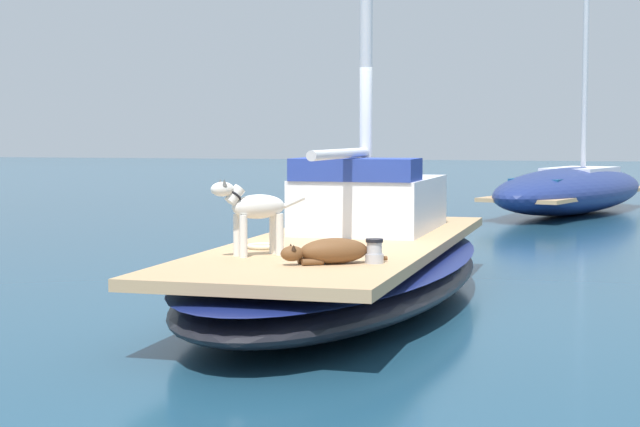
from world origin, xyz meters
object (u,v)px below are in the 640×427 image
object	(u,v)px
dog_white	(254,209)
coiled_rope	(264,246)
sailboat_main	(346,271)
dog_brown	(330,251)
moored_boat_far_astern	(572,189)
deck_winch	(374,252)

from	to	relation	value
dog_white	coiled_rope	distance (m)	0.74
sailboat_main	dog_brown	distance (m)	2.05
sailboat_main	dog_white	xyz separation A→B (m)	(-0.45, -1.60, 0.75)
dog_white	moored_boat_far_astern	bearing A→B (deg)	81.17
deck_winch	coiled_rope	distance (m)	1.53
dog_brown	coiled_rope	distance (m)	1.35
dog_white	deck_winch	world-z (taller)	dog_white
deck_winch	coiled_rope	world-z (taller)	deck_winch
dog_white	dog_brown	distance (m)	0.94
dog_white	moored_boat_far_astern	distance (m)	14.97
deck_winch	moored_boat_far_astern	distance (m)	15.05
dog_white	moored_boat_far_astern	world-z (taller)	moored_boat_far_astern
dog_white	dog_brown	bearing A→B (deg)	-24.43
dog_white	dog_brown	size ratio (longest dim) A/B	0.86
sailboat_main	dog_white	distance (m)	1.82
dog_brown	coiled_rope	size ratio (longest dim) A/B	2.60
deck_winch	sailboat_main	bearing A→B (deg)	111.31
dog_brown	deck_winch	bearing A→B (deg)	22.39
coiled_rope	dog_white	bearing A→B (deg)	-79.21
dog_brown	coiled_rope	bearing A→B (deg)	133.41
dog_white	coiled_rope	bearing A→B (deg)	100.79
deck_winch	moored_boat_far_astern	bearing A→B (deg)	85.68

